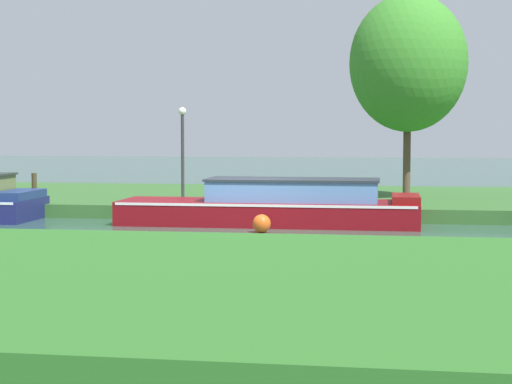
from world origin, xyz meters
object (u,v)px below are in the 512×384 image
Objects in this scene: maroon_narrowboat at (276,206)px; channel_buoy at (262,224)px; lamp_post at (183,142)px; mooring_post_near at (34,187)px; willow_tree_left at (408,63)px.

maroon_narrowboat reaches higher than channel_buoy.
maroon_narrowboat is 4.57m from lamp_post.
lamp_post reaches higher than maroon_narrowboat.
maroon_narrowboat is at bearing -11.64° from mooring_post_near.
channel_buoy is (7.57, -3.43, -0.61)m from mooring_post_near.
maroon_narrowboat is 2.82× the size of lamp_post.
willow_tree_left is (3.64, 4.59, 4.21)m from maroon_narrowboat.
willow_tree_left reaches higher than channel_buoy.
willow_tree_left is 12.37m from mooring_post_near.
lamp_post is (-3.29, 2.68, 1.71)m from maroon_narrowboat.
willow_tree_left reaches higher than lamp_post.
lamp_post is 5.86m from channel_buoy.
maroon_narrowboat is 7.21m from willow_tree_left.
willow_tree_left is 13.99× the size of channel_buoy.
lamp_post reaches higher than channel_buoy.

